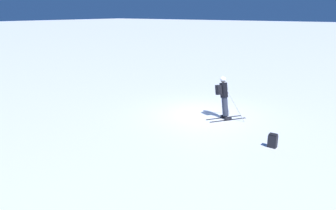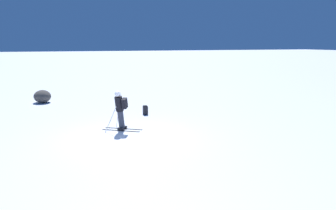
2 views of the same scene
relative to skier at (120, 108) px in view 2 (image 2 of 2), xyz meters
name	(u,v)px [view 2 (image 2 of 2)]	position (x,y,z in m)	size (l,w,h in m)	color
ground_plane	(128,136)	(0.91, 0.12, -1.05)	(300.00, 300.00, 0.00)	white
skier	(120,108)	(0.00, 0.00, 0.00)	(1.53, 1.72, 1.89)	black
spare_backpack	(145,110)	(-2.95, 2.04, -0.80)	(0.30, 0.22, 0.50)	black
exposed_boulder_0	(42,96)	(-8.87, -3.24, -0.63)	(1.28, 1.09, 0.83)	#4C4742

